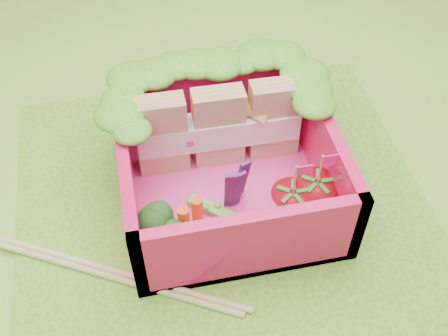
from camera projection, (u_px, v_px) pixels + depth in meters
name	position (u px, v px, depth m)	size (l,w,h in m)	color
ground	(226.00, 216.00, 3.59)	(14.00, 14.00, 0.00)	#93C838
placemat	(226.00, 214.00, 3.58)	(2.60, 2.60, 0.03)	#60AD27
bento_floor	(227.00, 190.00, 3.66)	(1.30, 1.30, 0.05)	#F73F96
bento_box	(227.00, 165.00, 3.47)	(1.30, 1.30, 0.55)	#EE1454
lettuce_ruffle	(213.00, 76.00, 3.53)	(1.43, 0.77, 0.11)	#398017
sandwich_stack	(219.00, 127.00, 3.61)	(1.07, 0.19, 0.58)	tan
broccoli	(163.00, 225.00, 3.21)	(0.33, 0.33, 0.27)	#619F4D
carrot_sticks	(191.00, 219.00, 3.32)	(0.16, 0.16, 0.28)	#DD5C12
purple_wedges	(236.00, 186.00, 3.40)	(0.16, 0.11, 0.38)	#401A5B
strawberry_left	(291.00, 206.00, 3.37)	(0.26, 0.26, 0.50)	red
strawberry_right	(315.00, 196.00, 3.42)	(0.26, 0.26, 0.50)	red
snap_peas	(276.00, 205.00, 3.52)	(0.93, 0.54, 0.05)	#53B137
chopsticks	(72.00, 262.00, 3.31)	(1.97, 1.11, 0.04)	#D1C073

